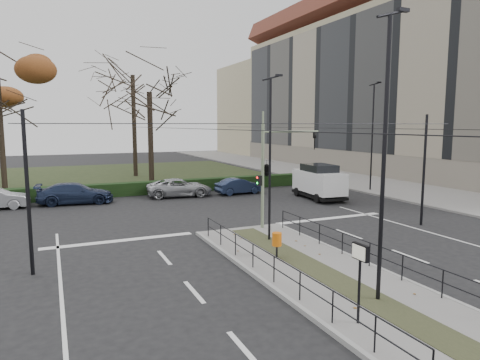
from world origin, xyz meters
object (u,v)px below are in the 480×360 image
object	(u,v)px
traffic_light	(268,168)
streetlamp_median_far	(270,157)
parked_car_fourth	(180,188)
white_van	(319,181)
streetlamp_sidewalk	(372,135)
bare_tree_center	(133,82)
info_panel	(360,261)
streetlamp_median_near	(384,157)
parked_car_third	(75,193)
parked_car_fifth	(239,186)
bare_tree_near	(150,99)
litter_bin	(277,240)

from	to	relation	value
traffic_light	streetlamp_median_far	bearing A→B (deg)	-115.67
parked_car_fourth	white_van	world-z (taller)	white_van
streetlamp_sidewalk	bare_tree_center	size ratio (longest dim) A/B	0.63
info_panel	parked_car_fourth	size ratio (longest dim) A/B	0.44
streetlamp_median_near	parked_car_third	bearing A→B (deg)	109.21
parked_car_third	parked_car_fifth	distance (m)	12.14
bare_tree_near	parked_car_fourth	bearing A→B (deg)	-74.79
white_van	parked_car_fifth	distance (m)	6.35
white_van	bare_tree_near	distance (m)	15.34
streetlamp_sidewalk	parked_car_third	bearing A→B (deg)	170.18
white_van	bare_tree_center	bearing A→B (deg)	117.61
white_van	info_panel	bearing A→B (deg)	-121.40
streetlamp_median_far	parked_car_fifth	distance (m)	14.60
parked_car_third	parked_car_fourth	distance (m)	7.45
streetlamp_median_near	parked_car_fifth	bearing A→B (deg)	77.66
traffic_light	litter_bin	xyz separation A→B (m)	(-2.03, -4.67, -2.41)
streetlamp_median_near	parked_car_fifth	distance (m)	21.77
streetlamp_sidewalk	parked_car_third	world-z (taller)	streetlamp_sidewalk
parked_car_fourth	parked_car_fifth	size ratio (longest dim) A/B	1.30
streetlamp_median_near	bare_tree_near	distance (m)	26.19
traffic_light	parked_car_fourth	xyz separation A→B (m)	(-1.33, 11.97, -2.58)
parked_car_fifth	parked_car_third	bearing A→B (deg)	82.31
bare_tree_near	parked_car_fifth	size ratio (longest dim) A/B	2.81
litter_bin	streetlamp_sidewalk	bearing A→B (deg)	38.87
info_panel	parked_car_third	size ratio (longest dim) A/B	0.44
litter_bin	parked_car_third	bearing A→B (deg)	112.06
info_panel	streetlamp_sidewalk	bearing A→B (deg)	48.44
info_panel	white_van	xyz separation A→B (m)	(10.68, 17.50, -0.54)
info_panel	parked_car_fifth	xyz separation A→B (m)	(6.19, 21.94, -1.24)
bare_tree_center	parked_car_fifth	world-z (taller)	bare_tree_center
info_panel	streetlamp_median_near	bearing A→B (deg)	32.09
traffic_light	bare_tree_center	size ratio (longest dim) A/B	0.39
bare_tree_center	bare_tree_near	size ratio (longest dim) A/B	1.29
white_van	parked_car_fifth	size ratio (longest dim) A/B	1.33
litter_bin	white_van	world-z (taller)	white_van
parked_car_fifth	info_panel	bearing A→B (deg)	159.91
parked_car_third	bare_tree_center	xyz separation A→B (m)	(6.66, 13.87, 9.01)
parked_car_fifth	streetlamp_median_near	bearing A→B (deg)	163.33
bare_tree_center	streetlamp_median_near	bearing A→B (deg)	-88.59
traffic_light	bare_tree_near	size ratio (longest dim) A/B	0.50
parked_car_third	parked_car_fourth	size ratio (longest dim) A/B	1.02
bare_tree_center	parked_car_fifth	size ratio (longest dim) A/B	3.64
parked_car_third	white_van	bearing A→B (deg)	-100.63
streetlamp_sidewalk	parked_car_fifth	bearing A→B (deg)	162.99
white_van	bare_tree_center	xyz separation A→B (m)	(-9.95, 19.02, 8.41)
traffic_light	streetlamp_sidewalk	size ratio (longest dim) A/B	0.61
streetlamp_median_far	white_van	size ratio (longest dim) A/B	1.50
streetlamp_median_near	streetlamp_median_far	world-z (taller)	streetlamp_median_near
traffic_light	streetlamp_median_near	bearing A→B (deg)	-97.29
streetlamp_median_far	bare_tree_near	xyz separation A→B (m)	(-1.42, 18.56, 3.55)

